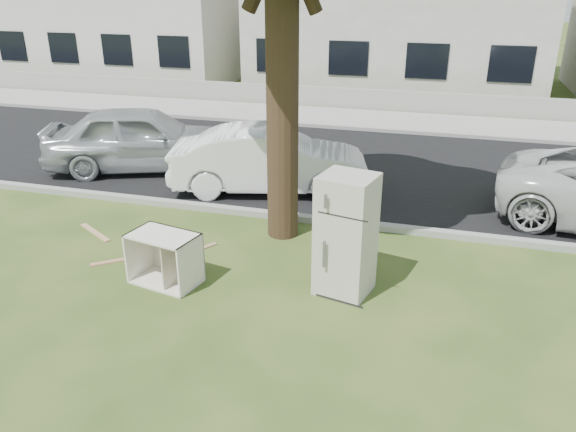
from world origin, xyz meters
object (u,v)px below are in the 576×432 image
(fridge, at_px, (346,235))
(car_left, at_px, (142,138))
(cabinet, at_px, (165,258))
(car_center, at_px, (269,160))

(fridge, bearing_deg, car_left, 155.72)
(cabinet, xyz_separation_m, car_center, (0.31, 4.22, 0.29))
(cabinet, distance_m, car_center, 4.24)
(fridge, distance_m, car_center, 4.41)
(car_center, distance_m, car_left, 3.39)
(car_center, relative_size, car_left, 0.93)
(fridge, relative_size, cabinet, 1.78)
(fridge, xyz_separation_m, cabinet, (-2.63, -0.48, -0.50))
(car_left, bearing_deg, fridge, -148.37)
(car_center, bearing_deg, car_left, 65.50)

